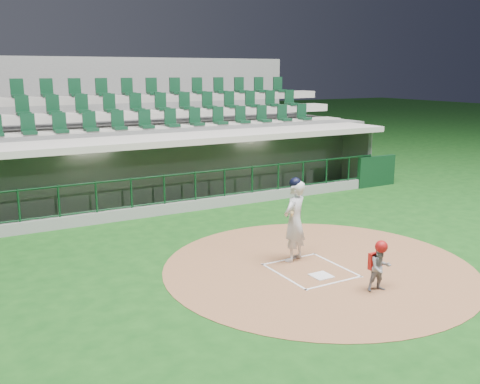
{
  "coord_description": "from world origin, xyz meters",
  "views": [
    {
      "loc": [
        -7.02,
        -9.53,
        4.45
      ],
      "look_at": [
        -0.22,
        2.6,
        1.3
      ],
      "focal_mm": 40.0,
      "sensor_mm": 36.0,
      "label": 1
    }
  ],
  "objects": [
    {
      "name": "dugout_structure",
      "position": [
        0.08,
        7.83,
        0.96
      ],
      "size": [
        16.4,
        3.7,
        3.0
      ],
      "color": "slate",
      "rests_on": "ground"
    },
    {
      "name": "dirt_circle",
      "position": [
        0.3,
        -0.2,
        0.01
      ],
      "size": [
        7.2,
        7.2,
        0.01
      ],
      "primitive_type": "cylinder",
      "color": "brown",
      "rests_on": "ground"
    },
    {
      "name": "catcher",
      "position": [
        0.55,
        -1.91,
        0.56
      ],
      "size": [
        0.56,
        0.48,
        1.08
      ],
      "color": "gray",
      "rests_on": "dirt_circle"
    },
    {
      "name": "batter_box_chalk",
      "position": [
        0.0,
        -0.3,
        0.02
      ],
      "size": [
        1.55,
        1.8,
        0.01
      ],
      "color": "white",
      "rests_on": "ground"
    },
    {
      "name": "ground",
      "position": [
        0.0,
        0.0,
        0.0
      ],
      "size": [
        120.0,
        120.0,
        0.0
      ],
      "primitive_type": "plane",
      "color": "#124213",
      "rests_on": "ground"
    },
    {
      "name": "home_plate",
      "position": [
        0.0,
        -0.7,
        0.02
      ],
      "size": [
        0.43,
        0.43,
        0.02
      ],
      "primitive_type": "cube",
      "color": "white",
      "rests_on": "dirt_circle"
    },
    {
      "name": "batter",
      "position": [
        0.06,
        0.45,
        1.02
      ],
      "size": [
        0.96,
        1.0,
        2.03
      ],
      "color": "silver",
      "rests_on": "dirt_circle"
    },
    {
      "name": "seating_deck",
      "position": [
        0.0,
        10.91,
        1.42
      ],
      "size": [
        17.0,
        6.72,
        5.15
      ],
      "color": "slate",
      "rests_on": "ground"
    }
  ]
}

